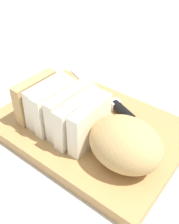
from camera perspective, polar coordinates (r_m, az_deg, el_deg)
The scene contains 8 objects.
ground_plane at distance 0.56m, azimuth 0.00°, elevation -4.34°, with size 3.00×3.00×0.00m, color beige.
cutting_board at distance 0.55m, azimuth 0.00°, elevation -3.42°, with size 0.37×0.27×0.02m, color tan.
bread_loaf at distance 0.47m, azimuth 0.15°, elevation -2.85°, with size 0.29×0.11×0.09m.
bread_knife at distance 0.59m, azimuth 4.82°, elevation 2.03°, with size 0.25×0.12×0.02m.
crumb_near_knife at distance 0.48m, azimuth 4.36°, elevation -9.32°, with size 0.00×0.00×0.00m, color tan.
crumb_near_loaf at distance 0.55m, azimuth 2.59°, elevation -1.66°, with size 0.00×0.00×0.00m, color tan.
crumb_stray_left at distance 0.53m, azimuth -6.08°, elevation -3.53°, with size 0.01×0.01×0.01m, color tan.
crumb_stray_right at distance 0.50m, azimuth 5.09°, elevation -6.09°, with size 0.01×0.01×0.01m, color tan.
Camera 1 is at (-0.25, 0.32, 0.38)m, focal length 42.75 mm.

